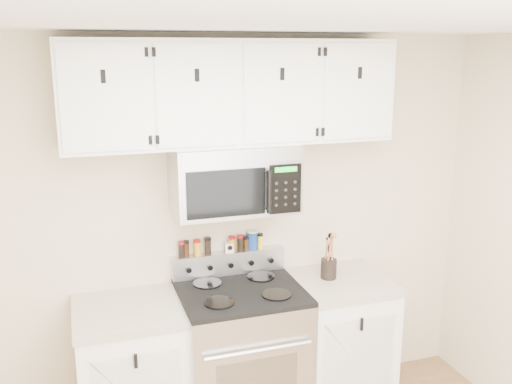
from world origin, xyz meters
The scene contains 18 objects.
back_wall centered at (0.00, 1.75, 1.25)m, with size 3.50×0.01×2.50m, color beige.
ceiling centered at (0.00, 0.00, 2.50)m, with size 3.50×3.50×0.01m, color white.
range centered at (0.00, 1.43, 0.49)m, with size 0.76×0.65×1.10m.
base_cabinet_left centered at (-0.69, 1.45, 0.46)m, with size 0.64×0.62×0.92m.
base_cabinet_right centered at (0.69, 1.45, 0.46)m, with size 0.64×0.62×0.92m.
microwave centered at (0.00, 1.55, 1.63)m, with size 0.76×0.44×0.42m.
upper_cabinets centered at (0.00, 1.58, 2.15)m, with size 2.00×0.35×0.62m.
utensil_crock centered at (0.63, 1.49, 1.00)m, with size 0.11×0.11×0.31m.
kitchen_timer centered at (0.00, 1.71, 1.13)m, with size 0.05×0.04×0.06m, color white.
salt_canister centered at (0.16, 1.71, 1.16)m, with size 0.07×0.07×0.13m.
spice_jar_0 centered at (-0.31, 1.71, 1.15)m, with size 0.05×0.05×0.10m.
spice_jar_1 centered at (-0.28, 1.71, 1.15)m, with size 0.04×0.04×0.11m.
spice_jar_2 centered at (-0.21, 1.71, 1.15)m, with size 0.05×0.05×0.11m.
spice_jar_3 centered at (-0.14, 1.71, 1.16)m, with size 0.04×0.04×0.11m.
spice_jar_4 centered at (0.02, 1.71, 1.15)m, with size 0.04×0.04×0.10m.
spice_jar_5 centered at (0.08, 1.71, 1.15)m, with size 0.04×0.04×0.11m.
spice_jar_6 centered at (0.12, 1.71, 1.15)m, with size 0.04×0.04×0.09m.
spice_jar_7 centered at (0.22, 1.71, 1.15)m, with size 0.04×0.04×0.10m.
Camera 1 is at (-0.93, -1.72, 2.40)m, focal length 40.00 mm.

